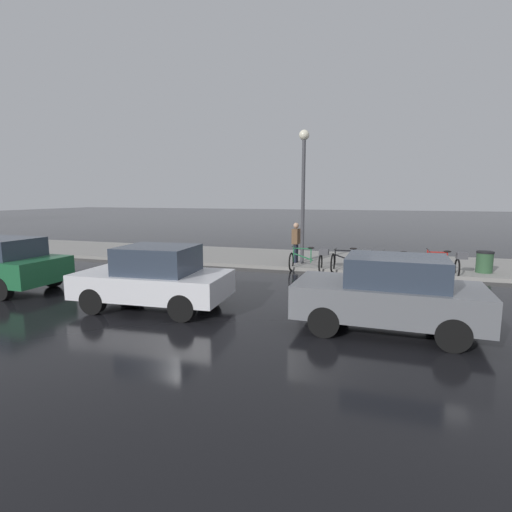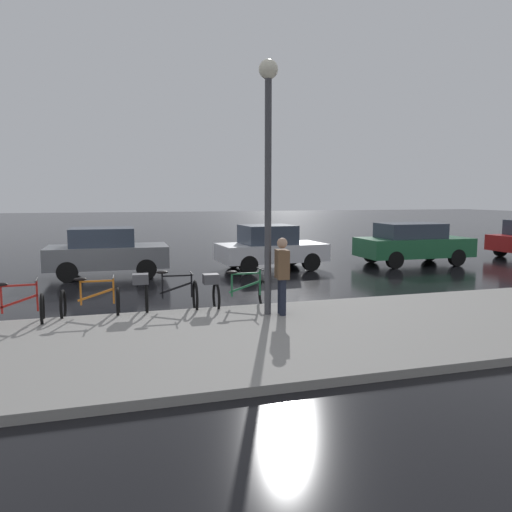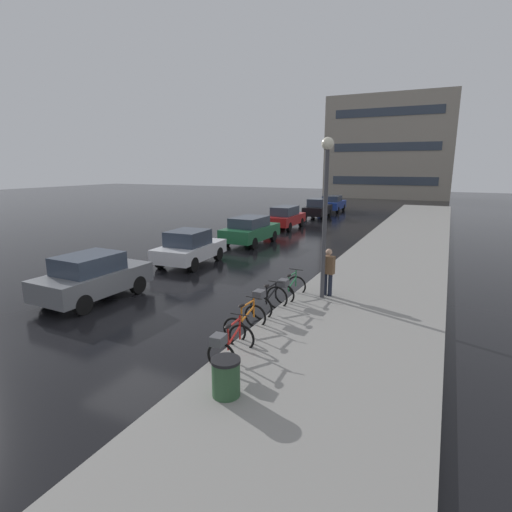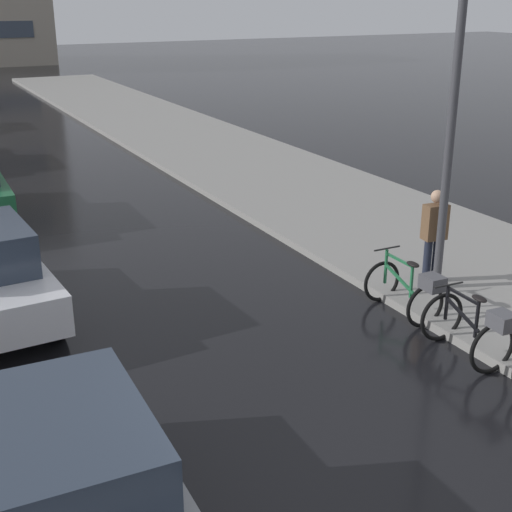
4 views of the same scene
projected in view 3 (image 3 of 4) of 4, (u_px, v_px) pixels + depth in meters
The scene contains 16 objects.
ground_plane at pixel (134, 319), 11.92m from camera, with size 140.00×140.00×0.00m, color black.
sidewalk_kerb at pixel (390, 265), 18.15m from camera, with size 4.80×60.00×0.14m, color gray.
bicycle_nearest at pixel (229, 344), 9.12m from camera, with size 0.77×1.41×1.00m.
bicycle_second at pixel (245, 321), 10.71m from camera, with size 0.75×1.20×0.93m.
bicycle_third at pixel (267, 300), 12.07m from camera, with size 0.81×1.41×1.00m.
bicycle_farthest at pixel (289, 287), 13.37m from camera, with size 0.72×1.44×0.97m.
car_grey at pixel (93, 277), 13.45m from camera, with size 1.94×3.86×1.60m.
car_white at pixel (190, 248), 18.39m from camera, with size 2.10×3.86×1.60m.
car_green at pixel (250, 230), 23.24m from camera, with size 2.01×4.28×1.59m.
car_red at pixel (285, 217), 29.08m from camera, with size 1.77×4.23×1.61m.
car_black at pixel (318, 208), 34.85m from camera, with size 1.87×4.08×1.68m.
car_blue at pixel (332, 204), 39.72m from camera, with size 2.03×4.35×1.57m.
pedestrian at pixel (328, 271), 13.47m from camera, with size 0.43×0.28×1.76m.
streetlamp at pixel (326, 197), 12.72m from camera, with size 0.39×0.39×5.34m.
trash_bin at pixel (226, 380), 7.64m from camera, with size 0.57×0.57×0.90m.
building_facade_main at pixel (390, 148), 56.57m from camera, with size 16.83×7.95×13.87m.
Camera 3 is at (8.15, -8.52, 4.47)m, focal length 28.00 mm.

